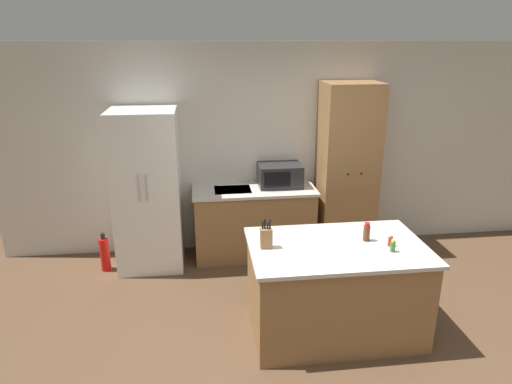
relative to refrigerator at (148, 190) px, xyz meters
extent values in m
plane|color=brown|center=(1.73, -1.94, -0.94)|extent=(14.00, 14.00, 0.00)
cube|color=beige|center=(1.73, 0.39, 0.36)|extent=(7.20, 0.06, 2.60)
cube|color=white|center=(0.00, 0.00, 0.00)|extent=(0.75, 0.72, 1.88)
cylinder|color=silver|center=(-0.04, -0.38, 0.15)|extent=(0.02, 0.02, 0.30)
cylinder|color=silver|center=(0.04, -0.38, 0.15)|extent=(0.02, 0.02, 0.30)
cube|color=olive|center=(1.26, 0.07, -0.52)|extent=(1.46, 0.58, 0.85)
cube|color=beige|center=(1.26, 0.07, -0.07)|extent=(1.50, 0.62, 0.03)
cube|color=#9EA0A3|center=(1.00, 0.07, -0.06)|extent=(0.44, 0.34, 0.01)
cube|color=olive|center=(2.42, 0.07, 0.13)|extent=(0.67, 0.57, 2.14)
sphere|color=black|center=(2.34, -0.22, 0.17)|extent=(0.02, 0.02, 0.02)
sphere|color=black|center=(2.50, -0.22, 0.17)|extent=(0.02, 0.02, 0.02)
cube|color=olive|center=(1.81, -1.60, -0.52)|extent=(1.52, 0.94, 0.85)
cube|color=beige|center=(1.81, -1.60, -0.08)|extent=(1.58, 1.00, 0.03)
cube|color=#232326|center=(1.59, 0.15, 0.08)|extent=(0.53, 0.39, 0.27)
cube|color=black|center=(1.53, -0.05, 0.08)|extent=(0.32, 0.01, 0.19)
cube|color=olive|center=(1.17, -1.57, 0.03)|extent=(0.10, 0.08, 0.18)
cylinder|color=black|center=(1.14, -1.56, 0.16)|extent=(0.02, 0.02, 0.08)
cylinder|color=black|center=(1.16, -1.56, 0.17)|extent=(0.02, 0.02, 0.09)
cylinder|color=black|center=(1.18, -1.58, 0.15)|extent=(0.02, 0.02, 0.06)
cylinder|color=black|center=(1.20, -1.58, 0.17)|extent=(0.02, 0.02, 0.09)
cylinder|color=#563319|center=(2.10, -1.53, 0.01)|extent=(0.06, 0.06, 0.14)
cylinder|color=red|center=(2.10, -1.53, 0.10)|extent=(0.05, 0.05, 0.03)
cylinder|color=#337033|center=(2.25, -1.78, -0.01)|extent=(0.04, 0.04, 0.09)
cylinder|color=#E5DB4C|center=(2.25, -1.78, 0.04)|extent=(0.03, 0.03, 0.02)
cylinder|color=#B2281E|center=(2.27, -1.67, -0.01)|extent=(0.04, 0.04, 0.09)
cylinder|color=silver|center=(2.27, -1.67, 0.04)|extent=(0.03, 0.03, 0.02)
cylinder|color=red|center=(-0.54, -0.13, -0.74)|extent=(0.11, 0.11, 0.40)
cylinder|color=black|center=(-0.54, -0.13, -0.50)|extent=(0.05, 0.05, 0.07)
camera|label=1|loc=(0.63, -5.17, 1.71)|focal=32.00mm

